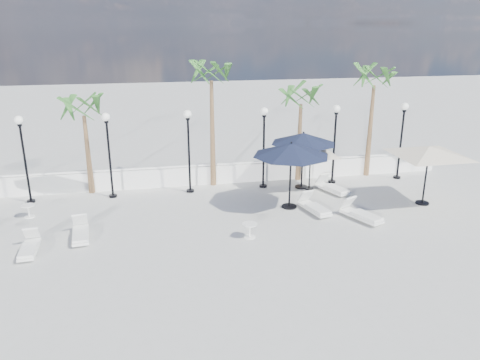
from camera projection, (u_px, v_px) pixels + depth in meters
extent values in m
plane|color=#A9A9A3|center=(208.00, 256.00, 15.79)|extent=(100.00, 100.00, 0.00)
cube|color=silver|center=(188.00, 176.00, 22.63)|extent=(26.00, 0.30, 0.90)
cube|color=silver|center=(188.00, 166.00, 22.46)|extent=(26.00, 0.12, 0.08)
cylinder|color=black|center=(31.00, 201.00, 20.54)|extent=(0.36, 0.36, 0.10)
cylinder|color=black|center=(26.00, 164.00, 20.00)|extent=(0.10, 0.10, 3.50)
cylinder|color=black|center=(20.00, 125.00, 19.46)|extent=(0.18, 0.18, 0.10)
sphere|color=white|center=(19.00, 120.00, 19.40)|extent=(0.36, 0.36, 0.36)
cylinder|color=black|center=(113.00, 196.00, 21.18)|extent=(0.36, 0.36, 0.10)
cylinder|color=black|center=(110.00, 160.00, 20.64)|extent=(0.10, 0.10, 3.50)
cylinder|color=black|center=(106.00, 122.00, 20.10)|extent=(0.18, 0.18, 0.10)
sphere|color=white|center=(106.00, 117.00, 20.04)|extent=(0.36, 0.36, 0.36)
cylinder|color=black|center=(190.00, 191.00, 21.82)|extent=(0.36, 0.36, 0.10)
cylinder|color=black|center=(189.00, 156.00, 21.28)|extent=(0.10, 0.10, 3.50)
cylinder|color=black|center=(188.00, 119.00, 20.74)|extent=(0.18, 0.18, 0.10)
sphere|color=white|center=(188.00, 114.00, 20.67)|extent=(0.36, 0.36, 0.36)
cylinder|color=black|center=(263.00, 186.00, 22.46)|extent=(0.36, 0.36, 0.10)
cylinder|color=black|center=(264.00, 152.00, 21.92)|extent=(0.10, 0.10, 3.50)
cylinder|color=black|center=(264.00, 116.00, 21.38)|extent=(0.18, 0.18, 0.10)
sphere|color=white|center=(264.00, 111.00, 21.31)|extent=(0.36, 0.36, 0.36)
cylinder|color=black|center=(332.00, 181.00, 23.10)|extent=(0.36, 0.36, 0.10)
cylinder|color=black|center=(334.00, 148.00, 22.56)|extent=(0.10, 0.10, 3.50)
cylinder|color=black|center=(336.00, 113.00, 22.02)|extent=(0.18, 0.18, 0.10)
sphere|color=white|center=(337.00, 109.00, 21.95)|extent=(0.36, 0.36, 0.36)
cylinder|color=black|center=(397.00, 177.00, 23.74)|extent=(0.36, 0.36, 0.10)
cylinder|color=black|center=(400.00, 145.00, 23.20)|extent=(0.10, 0.10, 3.50)
cylinder|color=black|center=(404.00, 111.00, 22.66)|extent=(0.18, 0.18, 0.10)
sphere|color=white|center=(405.00, 106.00, 22.59)|extent=(0.36, 0.36, 0.36)
cone|color=brown|center=(88.00, 155.00, 21.19)|extent=(0.28, 0.28, 3.60)
cone|color=brown|center=(212.00, 135.00, 22.01)|extent=(0.28, 0.28, 5.00)
cone|color=brown|center=(299.00, 143.00, 22.98)|extent=(0.28, 0.28, 3.80)
cone|color=brown|center=(370.00, 132.00, 23.53)|extent=(0.28, 0.28, 4.60)
cube|color=silver|center=(29.00, 249.00, 15.98)|extent=(0.62, 1.64, 0.09)
cube|color=silver|center=(28.00, 250.00, 15.75)|extent=(0.56, 1.12, 0.09)
cube|color=silver|center=(31.00, 233.00, 16.48)|extent=(0.53, 0.41, 0.51)
cube|color=silver|center=(81.00, 235.00, 17.06)|extent=(0.76, 1.76, 0.09)
cube|color=silver|center=(80.00, 235.00, 16.82)|extent=(0.66, 1.20, 0.09)
cube|color=silver|center=(80.00, 219.00, 17.57)|extent=(0.58, 0.46, 0.53)
cube|color=silver|center=(315.00, 209.00, 19.45)|extent=(0.98, 1.85, 0.10)
cube|color=silver|center=(318.00, 208.00, 19.21)|extent=(0.81, 1.28, 0.10)
cube|color=silver|center=(306.00, 195.00, 19.95)|extent=(0.63, 0.53, 0.55)
cube|color=silver|center=(332.00, 189.00, 21.76)|extent=(1.22, 1.85, 0.10)
cube|color=silver|center=(336.00, 188.00, 21.54)|extent=(0.96, 1.31, 0.10)
cube|color=silver|center=(322.00, 178.00, 22.21)|extent=(0.67, 0.60, 0.55)
cube|color=silver|center=(361.00, 216.00, 18.70)|extent=(1.32, 1.91, 0.10)
cube|color=silver|center=(366.00, 216.00, 18.47)|extent=(1.03, 1.36, 0.10)
cube|color=silver|center=(348.00, 202.00, 19.15)|extent=(0.70, 0.63, 0.57)
cylinder|color=silver|center=(30.00, 217.00, 18.99)|extent=(0.41, 0.41, 0.03)
cylinder|color=silver|center=(29.00, 211.00, 18.92)|extent=(0.06, 0.06, 0.50)
cylinder|color=silver|center=(28.00, 205.00, 18.84)|extent=(0.54, 0.54, 0.03)
cylinder|color=silver|center=(250.00, 237.00, 17.18)|extent=(0.43, 0.43, 0.03)
cylinder|color=silver|center=(250.00, 231.00, 17.11)|extent=(0.07, 0.07, 0.52)
cylinder|color=silver|center=(250.00, 224.00, 17.02)|extent=(0.56, 0.56, 0.03)
cylinder|color=black|center=(301.00, 187.00, 22.40)|extent=(0.61, 0.61, 0.07)
cylinder|color=black|center=(302.00, 161.00, 21.99)|extent=(0.08, 0.08, 2.62)
cone|color=black|center=(303.00, 138.00, 21.64)|extent=(3.05, 3.05, 0.49)
sphere|color=black|center=(304.00, 132.00, 21.55)|extent=(0.09, 0.09, 0.09)
cylinder|color=black|center=(289.00, 206.00, 19.99)|extent=(0.64, 0.64, 0.07)
cylinder|color=black|center=(290.00, 177.00, 19.56)|extent=(0.08, 0.08, 2.76)
cone|color=black|center=(291.00, 150.00, 19.19)|extent=(3.22, 3.22, 0.52)
sphere|color=black|center=(291.00, 143.00, 19.10)|extent=(0.09, 0.09, 0.09)
cylinder|color=black|center=(422.00, 203.00, 20.39)|extent=(0.58, 0.58, 0.07)
cylinder|color=black|center=(426.00, 176.00, 20.00)|extent=(0.08, 0.08, 2.55)
pyramid|color=beige|center=(430.00, 146.00, 19.58)|extent=(5.64, 5.64, 0.39)
cylinder|color=black|center=(309.00, 188.00, 22.22)|extent=(0.46, 0.46, 0.05)
cylinder|color=black|center=(310.00, 169.00, 21.91)|extent=(0.06, 0.06, 2.00)
pyramid|color=beige|center=(311.00, 148.00, 21.58)|extent=(4.35, 4.35, 0.31)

